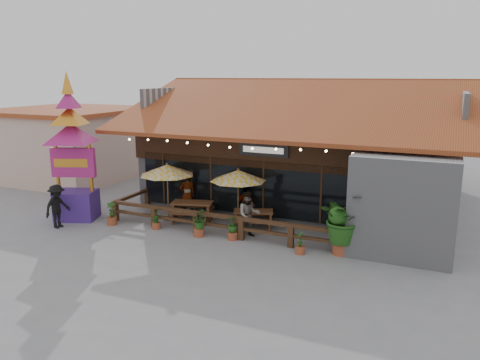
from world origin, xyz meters
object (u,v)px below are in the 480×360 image
at_px(tropical_plant, 343,219).
at_px(umbrella_right, 238,176).
at_px(umbrella_left, 167,170).
at_px(picnic_table_left, 192,208).
at_px(pedestrian, 57,206).
at_px(picnic_table_right, 253,216).
at_px(thai_sign_tower, 71,137).

bearing_deg(tropical_plant, umbrella_right, 163.25).
height_order(umbrella_left, picnic_table_left, umbrella_left).
bearing_deg(tropical_plant, pedestrian, -171.21).
xyz_separation_m(umbrella_left, picnic_table_right, (3.92, 0.33, -1.70)).
bearing_deg(picnic_table_right, umbrella_left, -175.24).
bearing_deg(picnic_table_left, umbrella_right, 2.08).
height_order(umbrella_left, tropical_plant, umbrella_left).
bearing_deg(umbrella_left, tropical_plant, -7.67).
bearing_deg(picnic_table_right, umbrella_right, 179.07).
relative_size(picnic_table_right, thai_sign_tower, 0.29).
bearing_deg(thai_sign_tower, picnic_table_right, 13.89).
bearing_deg(tropical_plant, picnic_table_left, 169.04).
xyz_separation_m(umbrella_right, tropical_plant, (4.64, -1.40, -0.88)).
bearing_deg(umbrella_left, umbrella_right, 5.98).
relative_size(picnic_table_left, tropical_plant, 0.92).
bearing_deg(thai_sign_tower, umbrella_right, 15.30).
xyz_separation_m(tropical_plant, pedestrian, (-11.47, -1.77, -0.39)).
bearing_deg(umbrella_right, tropical_plant, -16.75).
bearing_deg(picnic_table_left, umbrella_left, -166.27).
relative_size(umbrella_right, tropical_plant, 1.25).
distance_m(umbrella_right, tropical_plant, 4.92).
height_order(picnic_table_right, thai_sign_tower, thai_sign_tower).
relative_size(umbrella_left, tropical_plant, 1.17).
distance_m(umbrella_right, picnic_table_left, 2.70).
height_order(picnic_table_left, pedestrian, pedestrian).
xyz_separation_m(umbrella_left, thai_sign_tower, (-3.75, -1.57, 1.42)).
xyz_separation_m(umbrella_left, tropical_plant, (7.86, -1.06, -0.92)).
height_order(umbrella_left, umbrella_right, umbrella_left).
distance_m(umbrella_left, picnic_table_right, 4.29).
relative_size(umbrella_left, picnic_table_right, 1.33).
bearing_deg(umbrella_left, picnic_table_left, 13.73).
xyz_separation_m(picnic_table_right, thai_sign_tower, (-7.67, -1.90, 3.12)).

